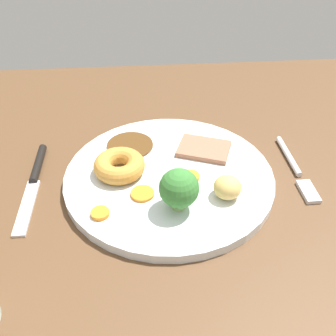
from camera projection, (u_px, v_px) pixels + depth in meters
The scene contains 12 objects.
dining_table at pixel (170, 196), 57.05cm from camera, with size 120.00×84.00×3.60cm, color brown.
dinner_plate at pixel (168, 177), 56.58cm from camera, with size 29.90×29.90×1.40cm, color white.
gravy_pool at pixel (130, 145), 61.37cm from camera, with size 7.24×7.24×0.30cm, color #563819.
meat_slice_main at pixel (204, 149), 60.20cm from camera, with size 7.69×5.60×0.80cm, color #9E664C.
yorkshire_pudding at pixel (119, 165), 55.51cm from camera, with size 7.33×7.33×2.57cm, color #C68938.
roast_potato_left at pixel (228, 187), 51.45cm from camera, with size 3.72×3.70×3.09cm, color #D8B260.
carrot_coin_front at pixel (142, 194), 52.47cm from camera, with size 3.18×3.18×0.43cm, color orange.
carrot_coin_back at pixel (191, 176), 55.15cm from camera, with size 2.48×2.48×0.66cm, color orange.
carrot_coin_side at pixel (100, 213), 49.48cm from camera, with size 2.38×2.38×0.57cm, color orange.
broccoli_floret at pixel (179, 189), 48.61cm from camera, with size 5.08×5.08×5.91cm.
fork at pixel (296, 170), 58.46cm from camera, with size 2.09×15.28×0.90cm.
knife at pixel (34, 178), 56.76cm from camera, with size 1.73×18.50×1.20cm.
Camera 1 is at (3.72, 41.93, 40.54)cm, focal length 41.97 mm.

